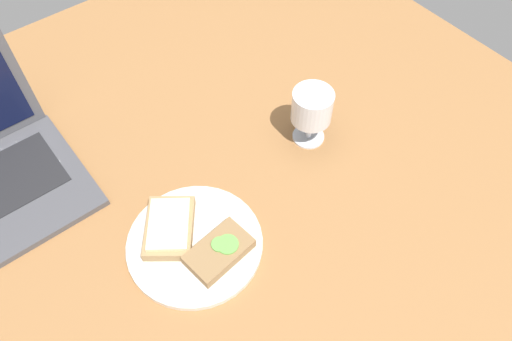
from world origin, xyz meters
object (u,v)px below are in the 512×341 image
object	(u,v)px
plate	(195,244)
wine_glass	(312,109)
sandwich_with_cucumber	(219,251)
sandwich_with_cheese	(169,227)

from	to	relation	value
plate	wine_glass	xyz separation A→B (cm)	(30.13, 5.91, 7.28)
sandwich_with_cucumber	sandwich_with_cheese	bearing A→B (deg)	114.50
wine_glass	sandwich_with_cheese	bearing A→B (deg)	-177.06
sandwich_with_cucumber	wine_glass	xyz separation A→B (cm)	(28.16, 10.18, 5.67)
plate	sandwich_with_cheese	world-z (taller)	sandwich_with_cheese
sandwich_with_cheese	sandwich_with_cucumber	size ratio (longest dim) A/B	1.21
sandwich_with_cucumber	wine_glass	bearing A→B (deg)	19.88
sandwich_with_cucumber	plate	bearing A→B (deg)	114.77
plate	sandwich_with_cheese	size ratio (longest dim) A/B	1.65
plate	wine_glass	world-z (taller)	wine_glass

